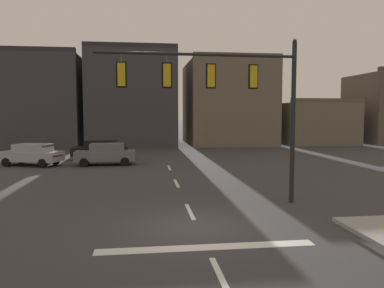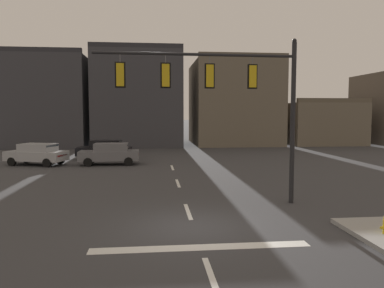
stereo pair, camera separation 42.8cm
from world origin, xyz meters
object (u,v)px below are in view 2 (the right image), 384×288
object	(u,v)px
signal_mast_near_side	(226,89)
car_lot_middle	(110,153)
car_lot_farside	(105,149)
car_lot_nearside	(37,154)

from	to	relation	value
signal_mast_near_side	car_lot_middle	distance (m)	15.11
car_lot_farside	signal_mast_near_side	bearing A→B (deg)	-66.77
signal_mast_near_side	car_lot_farside	distance (m)	18.34
car_lot_nearside	car_lot_farside	xyz separation A→B (m)	(4.61, 2.98, 0.00)
signal_mast_near_side	car_lot_nearside	size ratio (longest dim) A/B	1.77
signal_mast_near_side	car_lot_farside	xyz separation A→B (m)	(-7.06, 16.45, -4.00)
signal_mast_near_side	car_lot_farside	world-z (taller)	signal_mast_near_side
car_lot_nearside	car_lot_farside	distance (m)	5.48
signal_mast_near_side	car_lot_middle	bearing A→B (deg)	115.49
car_lot_nearside	car_lot_farside	world-z (taller)	same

